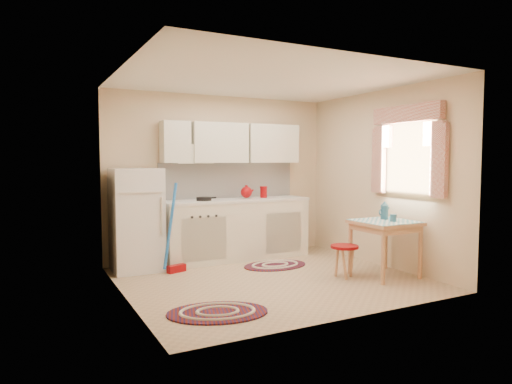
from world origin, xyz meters
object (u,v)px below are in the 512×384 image
table (385,249)px  stool (344,262)px  fridge (136,220)px  base_cabinets (236,230)px

table → stool: 0.56m
table → stool: bearing=160.9°
fridge → table: fridge is taller
fridge → stool: bearing=-35.4°
fridge → table: bearing=-32.8°
table → stool: size_ratio=1.71×
fridge → stool: 2.83m
fridge → base_cabinets: 1.54m
base_cabinets → table: size_ratio=3.12×
base_cabinets → stool: 1.85m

